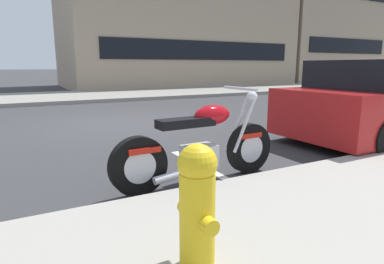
% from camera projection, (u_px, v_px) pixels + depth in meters
% --- Properties ---
extents(ground_plane, '(260.00, 260.00, 0.00)m').
position_uv_depth(ground_plane, '(121.00, 123.00, 7.98)').
color(ground_plane, '#333335').
extents(sidewalk_far_curb, '(120.00, 5.00, 0.14)m').
position_uv_depth(sidewalk_far_curb, '(282.00, 88.00, 19.80)').
color(sidewalk_far_curb, gray).
rests_on(sidewalk_far_curb, ground).
extents(parking_stall_stripe, '(0.12, 2.20, 0.01)m').
position_uv_depth(parking_stall_stripe, '(210.00, 170.00, 4.39)').
color(parking_stall_stripe, silver).
rests_on(parking_stall_stripe, ground).
extents(parked_motorcycle, '(2.18, 0.62, 1.12)m').
position_uv_depth(parked_motorcycle, '(201.00, 147.00, 3.88)').
color(parked_motorcycle, black).
rests_on(parked_motorcycle, ground).
extents(fire_hydrant, '(0.24, 0.36, 0.79)m').
position_uv_depth(fire_hydrant, '(197.00, 204.00, 1.99)').
color(fire_hydrant, gold).
rests_on(fire_hydrant, sidewalk_near_curb).
extents(townhouse_corner_block, '(14.83, 8.28, 10.28)m').
position_uv_depth(townhouse_corner_block, '(175.00, 10.00, 22.47)').
color(townhouse_corner_block, tan).
rests_on(townhouse_corner_block, ground).
extents(townhouse_far_uphill, '(9.99, 8.99, 13.01)m').
position_uv_depth(townhouse_far_uphill, '(306.00, 5.00, 28.42)').
color(townhouse_far_uphill, tan).
rests_on(townhouse_far_uphill, ground).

